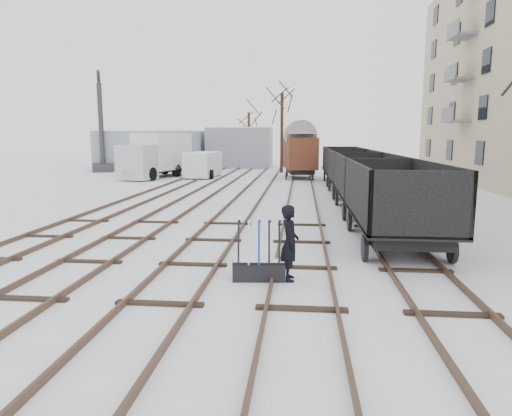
{
  "coord_description": "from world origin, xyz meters",
  "views": [
    {
      "loc": [
        2.95,
        -11.98,
        3.55
      ],
      "look_at": [
        1.49,
        2.75,
        1.2
      ],
      "focal_mm": 32.0,
      "sensor_mm": 36.0,
      "label": 1
    }
  ],
  "objects_px": {
    "freight_wagon_a": "(394,214)",
    "lorry": "(157,155)",
    "ground_frame": "(259,269)",
    "crane": "(103,146)",
    "worker": "(290,243)",
    "panel_van": "(203,164)",
    "box_van_wagon": "(300,152)"
  },
  "relations": [
    {
      "from": "freight_wagon_a",
      "to": "lorry",
      "type": "distance_m",
      "value": 27.67
    },
    {
      "from": "ground_frame",
      "to": "crane",
      "type": "relative_size",
      "value": 0.15
    },
    {
      "from": "worker",
      "to": "panel_van",
      "type": "height_order",
      "value": "panel_van"
    },
    {
      "from": "lorry",
      "to": "crane",
      "type": "distance_m",
      "value": 9.33
    },
    {
      "from": "worker",
      "to": "lorry",
      "type": "bearing_deg",
      "value": 18.7
    },
    {
      "from": "box_van_wagon",
      "to": "lorry",
      "type": "distance_m",
      "value": 12.15
    },
    {
      "from": "freight_wagon_a",
      "to": "crane",
      "type": "height_order",
      "value": "crane"
    },
    {
      "from": "freight_wagon_a",
      "to": "lorry",
      "type": "relative_size",
      "value": 0.77
    },
    {
      "from": "ground_frame",
      "to": "panel_van",
      "type": "relative_size",
      "value": 0.3
    },
    {
      "from": "lorry",
      "to": "crane",
      "type": "height_order",
      "value": "crane"
    },
    {
      "from": "crane",
      "to": "box_van_wagon",
      "type": "bearing_deg",
      "value": -37.99
    },
    {
      "from": "ground_frame",
      "to": "lorry",
      "type": "distance_m",
      "value": 29.49
    },
    {
      "from": "freight_wagon_a",
      "to": "box_van_wagon",
      "type": "distance_m",
      "value": 23.83
    },
    {
      "from": "lorry",
      "to": "panel_van",
      "type": "height_order",
      "value": "lorry"
    },
    {
      "from": "ground_frame",
      "to": "worker",
      "type": "relative_size",
      "value": 0.79
    },
    {
      "from": "box_van_wagon",
      "to": "crane",
      "type": "height_order",
      "value": "crane"
    },
    {
      "from": "lorry",
      "to": "crane",
      "type": "bearing_deg",
      "value": 156.23
    },
    {
      "from": "worker",
      "to": "crane",
      "type": "relative_size",
      "value": 0.19
    },
    {
      "from": "ground_frame",
      "to": "freight_wagon_a",
      "type": "xyz_separation_m",
      "value": [
        4.06,
        4.18,
        0.75
      ]
    },
    {
      "from": "worker",
      "to": "lorry",
      "type": "relative_size",
      "value": 0.22
    },
    {
      "from": "freight_wagon_a",
      "to": "lorry",
      "type": "bearing_deg",
      "value": 123.63
    },
    {
      "from": "ground_frame",
      "to": "box_van_wagon",
      "type": "xyz_separation_m",
      "value": [
        0.87,
        27.77,
        1.9
      ]
    },
    {
      "from": "crane",
      "to": "worker",
      "type": "bearing_deg",
      "value": -82.59
    },
    {
      "from": "worker",
      "to": "panel_van",
      "type": "distance_m",
      "value": 28.81
    },
    {
      "from": "ground_frame",
      "to": "box_van_wagon",
      "type": "distance_m",
      "value": 27.85
    },
    {
      "from": "ground_frame",
      "to": "crane",
      "type": "xyz_separation_m",
      "value": [
        -18.58,
        32.96,
        2.27
      ]
    },
    {
      "from": "freight_wagon_a",
      "to": "crane",
      "type": "bearing_deg",
      "value": 128.19
    },
    {
      "from": "panel_van",
      "to": "crane",
      "type": "bearing_deg",
      "value": 159.51
    },
    {
      "from": "box_van_wagon",
      "to": "crane",
      "type": "xyz_separation_m",
      "value": [
        -19.46,
        5.19,
        0.37
      ]
    },
    {
      "from": "worker",
      "to": "box_van_wagon",
      "type": "height_order",
      "value": "box_van_wagon"
    },
    {
      "from": "worker",
      "to": "box_van_wagon",
      "type": "bearing_deg",
      "value": -5.45
    },
    {
      "from": "freight_wagon_a",
      "to": "panel_van",
      "type": "relative_size",
      "value": 1.31
    }
  ]
}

